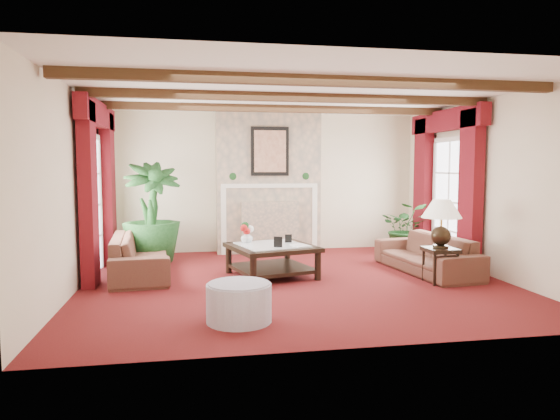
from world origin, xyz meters
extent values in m
plane|color=#460C0F|center=(0.00, 0.00, 0.00)|extent=(6.00, 6.00, 0.00)
plane|color=white|center=(0.00, 0.00, 2.70)|extent=(6.00, 6.00, 0.00)
cube|color=beige|center=(0.00, 2.75, 1.35)|extent=(6.00, 0.02, 2.70)
cube|color=beige|center=(-3.00, 0.00, 1.35)|extent=(0.02, 5.50, 2.70)
cube|color=beige|center=(3.00, 0.00, 1.35)|extent=(0.02, 5.50, 2.70)
imported|color=#3C101A|center=(-2.25, 0.82, 0.41)|extent=(2.20, 0.96, 0.82)
imported|color=#3C101A|center=(2.17, 0.24, 0.39)|extent=(2.13, 1.03, 0.78)
imported|color=black|center=(-2.15, 1.80, 0.49)|extent=(1.98, 2.31, 0.98)
imported|color=black|center=(2.55, 1.87, 0.39)|extent=(1.63, 1.65, 0.77)
cylinder|color=#A19FB4|center=(-0.97, -1.78, 0.21)|extent=(0.70, 0.70, 0.41)
imported|color=silver|center=(-0.63, 0.62, 0.57)|extent=(0.32, 0.32, 0.19)
imported|color=black|center=(0.01, 0.11, 0.63)|extent=(0.24, 0.15, 0.30)
camera|label=1|loc=(-1.44, -7.01, 1.67)|focal=32.00mm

